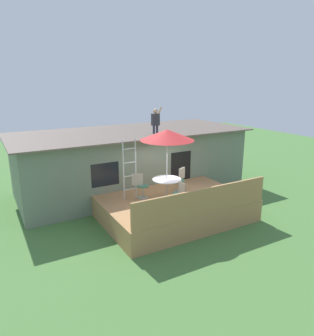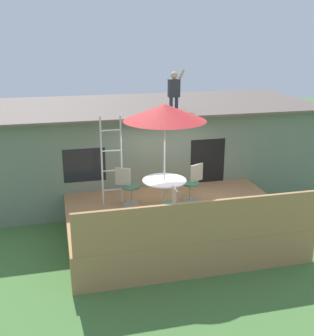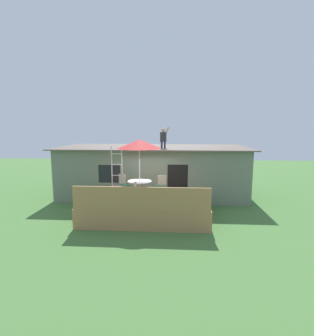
% 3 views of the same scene
% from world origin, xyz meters
% --- Properties ---
extents(ground_plane, '(40.00, 40.00, 0.00)m').
position_xyz_m(ground_plane, '(0.00, 0.00, 0.00)').
color(ground_plane, '#477538').
extents(house, '(10.50, 4.50, 2.77)m').
position_xyz_m(house, '(0.00, 3.60, 1.39)').
color(house, slate).
rests_on(house, ground).
extents(deck, '(5.23, 3.74, 0.80)m').
position_xyz_m(deck, '(0.00, 0.00, 0.40)').
color(deck, '#A87A4C').
rests_on(deck, ground).
extents(deck_railing, '(5.13, 0.08, 0.90)m').
position_xyz_m(deck_railing, '(0.00, -1.82, 1.25)').
color(deck_railing, '#A87A4C').
rests_on(deck_railing, deck).
extents(patio_table, '(1.04, 1.04, 0.74)m').
position_xyz_m(patio_table, '(-0.29, 0.01, 1.39)').
color(patio_table, '#A59E8C').
rests_on(patio_table, deck).
extents(patio_umbrella, '(1.90, 1.90, 2.54)m').
position_xyz_m(patio_umbrella, '(-0.29, 0.01, 3.15)').
color(patio_umbrella, silver).
rests_on(patio_umbrella, deck).
extents(step_ladder, '(0.52, 0.04, 2.20)m').
position_xyz_m(step_ladder, '(-1.43, 0.69, 1.90)').
color(step_ladder, silver).
rests_on(step_ladder, deck).
extents(person_figure, '(0.47, 0.20, 1.11)m').
position_xyz_m(person_figure, '(0.64, 2.48, 3.38)').
color(person_figure, '#33384C').
rests_on(person_figure, house).
extents(patio_chair_left, '(0.56, 0.46, 0.92)m').
position_xyz_m(patio_chair_left, '(-1.08, 0.53, 1.26)').
color(patio_chair_left, '#A59E8C').
rests_on(patio_chair_left, deck).
extents(patio_chair_right, '(0.59, 0.44, 0.92)m').
position_xyz_m(patio_chair_right, '(0.55, 0.41, 1.26)').
color(patio_chair_right, '#A59E8C').
rests_on(patio_chair_right, deck).
extents(patio_chair_near, '(0.44, 0.62, 0.92)m').
position_xyz_m(patio_chair_near, '(-0.33, -0.92, 1.26)').
color(patio_chair_near, '#A59E8C').
rests_on(patio_chair_near, deck).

